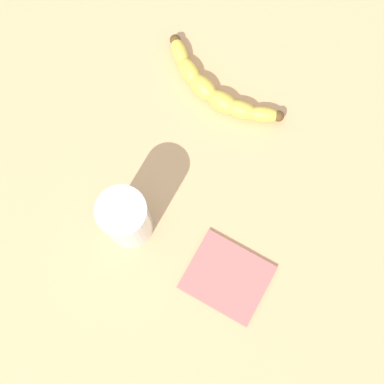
% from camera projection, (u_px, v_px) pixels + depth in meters
% --- Properties ---
extents(wooden_tabletop, '(1.20, 1.20, 0.03)m').
position_uv_depth(wooden_tabletop, '(186.00, 150.00, 0.86)').
color(wooden_tabletop, tan).
rests_on(wooden_tabletop, ground).
extents(banana, '(0.24, 0.07, 0.03)m').
position_uv_depth(banana, '(215.00, 89.00, 0.86)').
color(banana, yellow).
rests_on(banana, wooden_tabletop).
extents(smoothie_glass, '(0.07, 0.07, 0.12)m').
position_uv_depth(smoothie_glass, '(126.00, 219.00, 0.76)').
color(smoothie_glass, silver).
rests_on(smoothie_glass, wooden_tabletop).
extents(folded_napkin, '(0.14, 0.12, 0.01)m').
position_uv_depth(folded_napkin, '(227.00, 277.00, 0.80)').
color(folded_napkin, '#BC6660').
rests_on(folded_napkin, wooden_tabletop).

